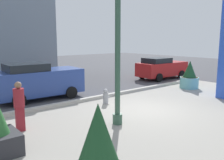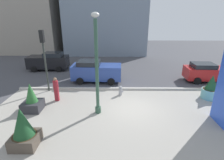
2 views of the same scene
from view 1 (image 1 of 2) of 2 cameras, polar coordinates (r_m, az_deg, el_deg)
The scene contains 10 objects.
ground_plane at distance 14.15m, azimuth -4.10°, elevation -3.43°, with size 60.00×60.00×0.00m, color #47474C.
plaza_pavement at distance 10.09m, azimuth 16.53°, elevation -9.22°, with size 18.00×10.00×0.02m, color #9E998E.
curb_strip at distance 13.45m, azimuth -1.91°, elevation -3.75°, with size 18.00×0.24×0.16m, color #B7B2A8.
lamp_post at distance 8.87m, azimuth 1.33°, elevation 7.57°, with size 0.44×0.44×5.91m.
potted_plant_by_pillar at distance 5.13m, azimuth -3.16°, elevation -17.13°, with size 1.16×1.16×1.97m.
potted_plant_near_left at distance 16.59m, azimuth 17.54°, elevation 0.68°, with size 1.18×1.18×1.78m.
fire_hydrant at distance 12.14m, azimuth -1.48°, elevation -3.82°, with size 0.36×0.26×0.75m.
car_far_lane at distance 19.99m, azimuth 11.42°, elevation 2.75°, with size 4.35×2.15×1.70m.
car_passing_lane at distance 13.55m, azimuth -16.78°, elevation -0.18°, with size 4.53×2.24×1.94m.
pedestrian_on_sidewalk at distance 9.02m, azimuth -20.75°, elevation -5.21°, with size 0.39×0.39×1.75m.
Camera 1 is at (-8.04, -7.21, 3.19)m, focal length 39.36 mm.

